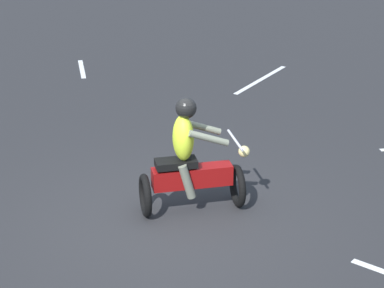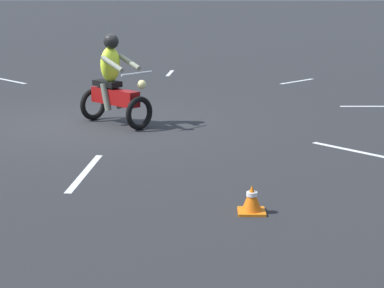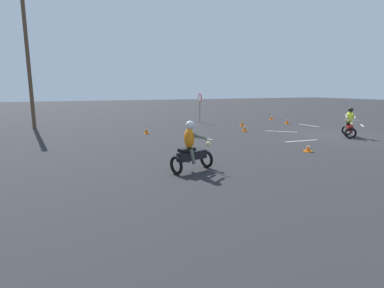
% 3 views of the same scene
% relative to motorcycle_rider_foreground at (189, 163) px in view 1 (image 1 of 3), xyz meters
% --- Properties ---
extents(ground_plane, '(120.00, 120.00, 0.00)m').
position_rel_motorcycle_rider_foreground_xyz_m(ground_plane, '(0.43, 0.03, -0.73)').
color(ground_plane, '#28282B').
extents(motorcycle_rider_foreground, '(1.43, 1.40, 1.66)m').
position_rel_motorcycle_rider_foreground_xyz_m(motorcycle_rider_foreground, '(0.00, 0.00, 0.00)').
color(motorcycle_rider_foreground, black).
rests_on(motorcycle_rider_foreground, ground).
extents(lane_stripe_w, '(2.16, 0.13, 0.01)m').
position_rel_motorcycle_rider_foreground_xyz_m(lane_stripe_w, '(-5.58, -1.92, -0.72)').
color(lane_stripe_w, silver).
rests_on(lane_stripe_w, ground).
extents(lane_stripe_sw, '(1.00, 0.99, 0.01)m').
position_rel_motorcycle_rider_foreground_xyz_m(lane_stripe_sw, '(-4.07, -5.52, -0.72)').
color(lane_stripe_sw, silver).
rests_on(lane_stripe_sw, ground).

